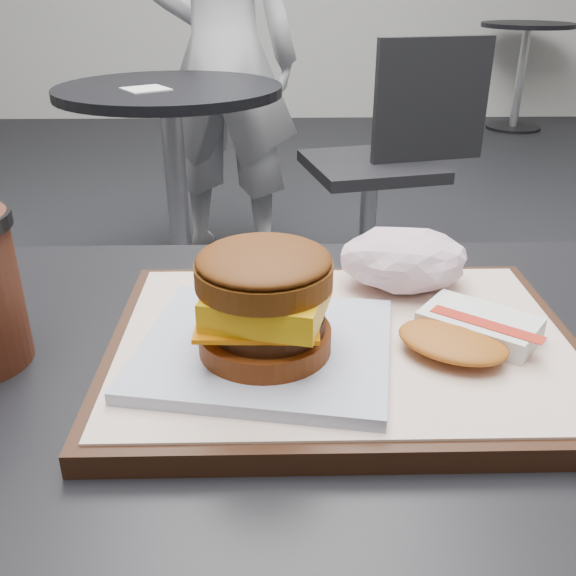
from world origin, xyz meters
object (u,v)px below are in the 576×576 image
Objects in this scene: breakfast_sandwich at (265,313)px; patron at (223,58)px; neighbor_chair at (391,151)px; serving_tray at (343,347)px; crumpled_wrapper at (404,259)px; neighbor_table at (174,150)px; hash_brown at (467,332)px; customer_table at (309,566)px.

patron reaches higher than breakfast_sandwich.
neighbor_chair is at bearing 157.71° from patron.
serving_tray is 0.24× the size of patron.
neighbor_table is at bearing 106.42° from crumpled_wrapper.
customer_table is at bearing -163.49° from hash_brown.
hash_brown is at bearing 16.51° from customer_table.
neighbor_chair reaches higher than serving_tray.
hash_brown reaches higher than customer_table.
breakfast_sandwich is at bearing -135.52° from crumpled_wrapper.
hash_brown reaches higher than serving_tray.
serving_tray is at bearing 106.13° from patron.
serving_tray is 1.75× the size of breakfast_sandwich.
hash_brown is (0.16, 0.02, -0.03)m from breakfast_sandwich.
customer_table is 0.91× the size of neighbor_chair.
serving_tray is 0.51× the size of neighbor_table.
serving_tray is at bearing -76.71° from neighbor_table.
serving_tray is 1.78m from neighbor_chair.
crumpled_wrapper is 2.02m from patron.
hash_brown is at bearing -73.60° from neighbor_table.
breakfast_sandwich is at bearing -103.19° from neighbor_chair.
neighbor_table is (-0.44, 1.50, -0.27)m from crumpled_wrapper.
crumpled_wrapper is at bearing 108.29° from patron.
neighbor_table is at bearing -170.29° from neighbor_chair.
hash_brown is 1.14× the size of crumpled_wrapper.
hash_brown is 0.15× the size of neighbor_chair.
serving_tray is at bearing 172.08° from hash_brown.
serving_tray is at bearing 26.15° from breakfast_sandwich.
serving_tray is 3.19× the size of crumpled_wrapper.
patron is (-0.31, 2.00, -0.04)m from crumpled_wrapper.
customer_table is 2.16m from patron.
neighbor_chair is (0.73, 0.12, -0.04)m from neighbor_table.
patron is (-0.34, 2.10, -0.02)m from hash_brown.
customer_table is 0.29m from crumpled_wrapper.
customer_table reaches higher than neighbor_table.
breakfast_sandwich is at bearing -173.78° from hash_brown.
crumpled_wrapper reaches higher than serving_tray.
breakfast_sandwich is (-0.04, 0.02, 0.24)m from customer_table.
breakfast_sandwich is (-0.06, -0.03, 0.05)m from serving_tray.
breakfast_sandwich is at bearing -153.85° from serving_tray.
crumpled_wrapper is (0.09, 0.15, 0.23)m from customer_table.
serving_tray is 2.81× the size of hash_brown.
crumpled_wrapper is 1.59m from neighbor_table.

